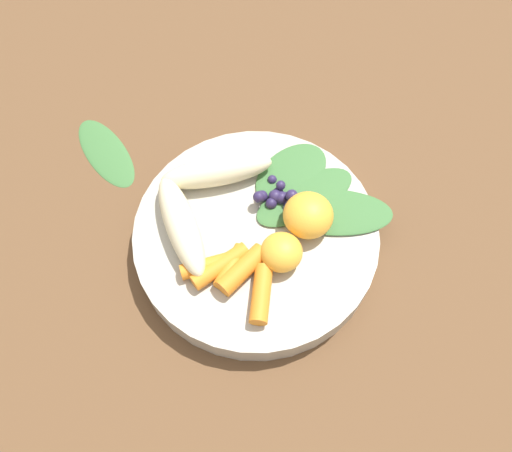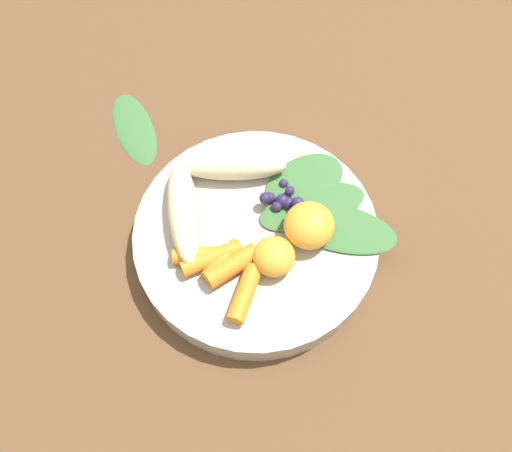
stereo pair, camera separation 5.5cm
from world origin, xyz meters
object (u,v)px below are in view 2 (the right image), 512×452
at_px(bowl, 256,237).
at_px(banana_peeled_right, 231,165).
at_px(orange_segment_near, 309,225).
at_px(kale_leaf_stray, 134,127).
at_px(banana_peeled_left, 184,211).

distance_m(bowl, banana_peeled_right, 0.08).
bearing_deg(orange_segment_near, kale_leaf_stray, 3.31).
xyz_separation_m(orange_segment_near, kale_leaf_stray, (0.25, 0.01, -0.05)).
distance_m(banana_peeled_left, orange_segment_near, 0.13).
distance_m(banana_peeled_right, kale_leaf_stray, 0.15).
distance_m(bowl, kale_leaf_stray, 0.21).
xyz_separation_m(banana_peeled_left, kale_leaf_stray, (0.15, -0.06, -0.04)).
bearing_deg(bowl, kale_leaf_stray, -4.68).
relative_size(bowl, banana_peeled_left, 2.14).
distance_m(banana_peeled_left, banana_peeled_right, 0.07).
bearing_deg(banana_peeled_right, banana_peeled_left, 50.42).
bearing_deg(banana_peeled_left, orange_segment_near, 73.19).
bearing_deg(banana_peeled_right, orange_segment_near, 137.75).
height_order(banana_peeled_left, banana_peeled_right, same).
bearing_deg(banana_peeled_right, bowl, 111.59).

